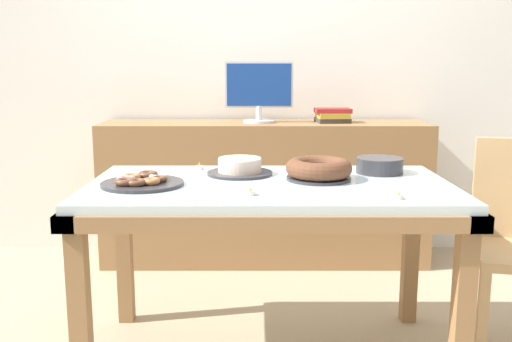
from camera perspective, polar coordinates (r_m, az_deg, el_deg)
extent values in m
cube|color=white|center=(3.89, 0.84, 11.16)|extent=(8.00, 0.10, 2.60)
cube|color=silver|center=(2.36, 1.36, -1.58)|extent=(1.50, 0.81, 0.04)
cube|color=olive|center=(2.01, 1.61, -5.19)|extent=(1.53, 0.08, 0.06)
cube|color=olive|center=(2.75, 1.17, -0.90)|extent=(1.53, 0.08, 0.06)
cube|color=olive|center=(2.47, -15.72, -2.61)|extent=(0.08, 0.84, 0.06)
cube|color=olive|center=(2.50, 18.20, -2.58)|extent=(0.08, 0.84, 0.06)
cube|color=olive|center=(2.24, -17.19, -13.52)|extent=(0.07, 0.07, 0.72)
cube|color=olive|center=(2.28, 19.96, -13.31)|extent=(0.07, 0.07, 0.72)
cube|color=olive|center=(2.89, -13.02, -7.85)|extent=(0.07, 0.07, 0.72)
cube|color=olive|center=(2.92, 15.19, -7.77)|extent=(0.07, 0.07, 0.72)
cube|color=tan|center=(2.55, 21.66, -14.05)|extent=(0.05, 0.05, 0.45)
cube|color=tan|center=(2.90, 20.43, -10.98)|extent=(0.05, 0.05, 0.45)
cube|color=olive|center=(3.67, 0.88, -2.14)|extent=(2.06, 0.44, 0.90)
cylinder|color=silver|center=(3.60, 0.30, 5.00)|extent=(0.20, 0.20, 0.02)
cylinder|color=silver|center=(3.60, 0.30, 5.84)|extent=(0.04, 0.04, 0.09)
cube|color=silver|center=(3.59, 0.30, 8.63)|extent=(0.42, 0.02, 0.28)
cube|color=navy|center=(3.58, 0.30, 8.62)|extent=(0.40, 0.00, 0.26)
cube|color=#3F3838|center=(3.63, 7.67, 5.05)|extent=(0.22, 0.18, 0.03)
cube|color=#B29933|center=(3.63, 7.68, 5.53)|extent=(0.21, 0.19, 0.03)
cube|color=maroon|center=(3.63, 7.69, 6.00)|extent=(0.23, 0.16, 0.03)
cylinder|color=#333338|center=(2.53, -1.63, -0.21)|extent=(0.29, 0.29, 0.01)
cylinder|color=beige|center=(2.53, -1.63, 0.56)|extent=(0.19, 0.19, 0.06)
cylinder|color=white|center=(2.52, -1.64, 1.26)|extent=(0.19, 0.19, 0.01)
cylinder|color=#333338|center=(2.43, 6.28, -0.73)|extent=(0.27, 0.27, 0.01)
torus|color=brown|center=(2.42, 6.30, 0.30)|extent=(0.28, 0.28, 0.08)
cylinder|color=#333338|center=(2.35, -11.29, -1.24)|extent=(0.33, 0.33, 0.01)
torus|color=brown|center=(2.34, -9.67, -0.78)|extent=(0.07, 0.07, 0.02)
torus|color=white|center=(2.40, -9.82, -0.52)|extent=(0.07, 0.07, 0.02)
torus|color=brown|center=(2.43, -10.75, -0.35)|extent=(0.08, 0.08, 0.03)
torus|color=#B27042|center=(2.39, -12.32, -0.58)|extent=(0.07, 0.07, 0.03)
torus|color=pink|center=(2.35, -12.89, -0.80)|extent=(0.08, 0.08, 0.03)
torus|color=brown|center=(2.30, -12.94, -1.06)|extent=(0.08, 0.08, 0.03)
torus|color=brown|center=(2.28, -11.86, -1.10)|extent=(0.08, 0.08, 0.02)
torus|color=#B27042|center=(2.29, -10.42, -1.01)|extent=(0.07, 0.07, 0.03)
cylinder|color=#333338|center=(2.63, 12.23, -0.08)|extent=(0.21, 0.21, 0.01)
cylinder|color=#333338|center=(2.63, 12.24, 0.13)|extent=(0.21, 0.21, 0.01)
cylinder|color=#333338|center=(2.62, 12.24, 0.35)|extent=(0.21, 0.21, 0.01)
cylinder|color=#333338|center=(2.62, 12.25, 0.56)|extent=(0.21, 0.21, 0.01)
cylinder|color=#333338|center=(2.62, 12.26, 0.78)|extent=(0.21, 0.21, 0.01)
cylinder|color=#333338|center=(2.62, 12.27, 0.99)|extent=(0.21, 0.21, 0.01)
cylinder|color=#333338|center=(2.62, 12.28, 1.21)|extent=(0.21, 0.21, 0.01)
cylinder|color=silver|center=(2.13, 14.07, -2.52)|extent=(0.04, 0.04, 0.02)
cylinder|color=white|center=(2.13, 14.08, -2.37)|extent=(0.03, 0.03, 0.00)
cone|color=#F9B74C|center=(2.13, 14.09, -2.02)|extent=(0.01, 0.01, 0.02)
cylinder|color=silver|center=(2.67, -5.68, 0.34)|extent=(0.04, 0.04, 0.02)
cylinder|color=white|center=(2.67, -5.68, 0.47)|extent=(0.03, 0.03, 0.00)
cone|color=#F9B74C|center=(2.67, -5.68, 0.74)|extent=(0.01, 0.01, 0.02)
cylinder|color=silver|center=(2.13, -0.58, -2.22)|extent=(0.04, 0.04, 0.02)
cylinder|color=white|center=(2.13, -0.58, -2.06)|extent=(0.03, 0.03, 0.00)
cone|color=#F9B74C|center=(2.12, -0.58, -1.72)|extent=(0.01, 0.01, 0.02)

